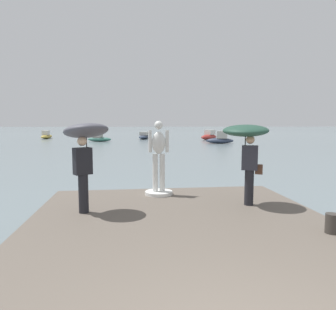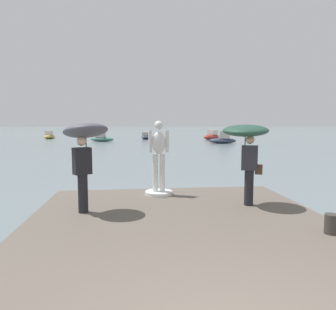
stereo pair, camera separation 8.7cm
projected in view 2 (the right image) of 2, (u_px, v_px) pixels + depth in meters
ground_plane at (141, 141)px, 41.94m from camera, size 400.00×400.00×0.00m
pier at (199, 275)px, 4.53m from camera, size 6.40×10.38×0.40m
statue_white_figure at (159, 164)px, 8.72m from camera, size 0.79×0.79×2.09m
onlooker_left at (85, 142)px, 6.95m from camera, size 1.38×1.40×2.09m
onlooker_right at (246, 140)px, 7.56m from camera, size 1.47×1.48×2.03m
mooring_bollard at (331, 224)px, 5.66m from camera, size 0.24×0.24×0.37m
boat_near at (223, 139)px, 37.54m from camera, size 3.56×2.15×1.52m
boat_mid at (102, 138)px, 41.77m from camera, size 3.54×2.18×1.43m
boat_far at (147, 136)px, 48.60m from camera, size 2.63×4.99×1.12m
boat_leftward at (50, 136)px, 49.91m from camera, size 1.27×4.72×1.32m
boat_rightward at (212, 136)px, 46.40m from camera, size 3.74×3.84×1.47m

